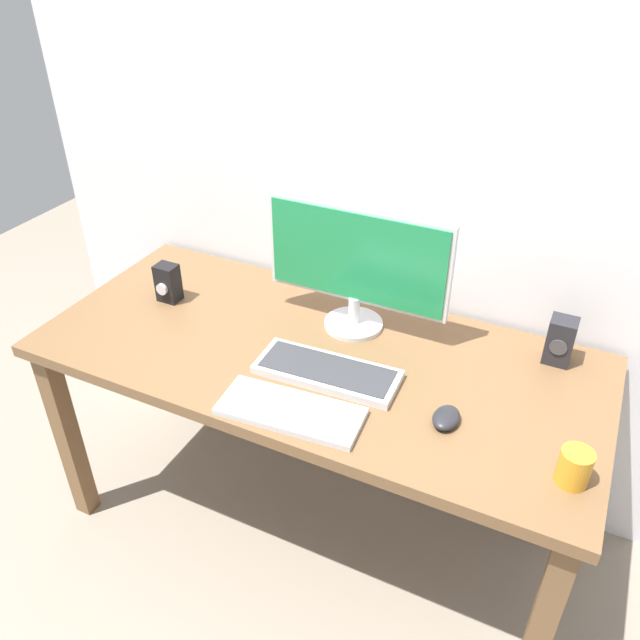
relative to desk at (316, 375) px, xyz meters
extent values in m
plane|color=gray|center=(0.00, 0.00, -0.68)|extent=(6.00, 6.00, 0.00)
cube|color=silver|center=(0.00, 0.43, 0.82)|extent=(2.64, 0.04, 3.00)
cube|color=brown|center=(0.00, 0.00, 0.07)|extent=(1.72, 0.77, 0.04)
cube|color=brown|center=(-0.80, -0.33, -0.32)|extent=(0.06, 0.06, 0.73)
cube|color=brown|center=(0.80, -0.33, -0.32)|extent=(0.06, 0.06, 0.73)
cube|color=brown|center=(-0.80, 0.33, -0.32)|extent=(0.06, 0.06, 0.73)
cube|color=brown|center=(0.80, 0.33, -0.32)|extent=(0.06, 0.06, 0.73)
cylinder|color=silver|center=(0.05, 0.18, 0.10)|extent=(0.19, 0.19, 0.02)
cylinder|color=silver|center=(0.05, 0.18, 0.15)|extent=(0.04, 0.04, 0.09)
cube|color=silver|center=(0.05, 0.19, 0.34)|extent=(0.59, 0.02, 0.31)
cube|color=#1E8C4C|center=(0.05, 0.18, 0.34)|extent=(0.57, 0.01, 0.29)
cube|color=silver|center=(0.08, -0.09, 0.10)|extent=(0.42, 0.18, 0.02)
cube|color=#333338|center=(0.08, -0.09, 0.12)|extent=(0.39, 0.15, 0.00)
cube|color=silver|center=(0.06, -0.28, 0.10)|extent=(0.40, 0.19, 0.02)
cube|color=silver|center=(0.06, -0.28, 0.11)|extent=(0.37, 0.16, 0.00)
ellipsoid|color=#232328|center=(0.45, -0.13, 0.11)|extent=(0.07, 0.10, 0.03)
cube|color=#232328|center=(0.67, 0.27, 0.16)|extent=(0.08, 0.07, 0.15)
cylinder|color=#3F3F44|center=(0.67, 0.24, 0.16)|extent=(0.05, 0.00, 0.05)
cube|color=black|center=(-0.58, 0.05, 0.16)|extent=(0.07, 0.06, 0.13)
cylinder|color=silver|center=(-0.58, 0.02, 0.15)|extent=(0.04, 0.01, 0.04)
cylinder|color=orange|center=(0.77, -0.20, 0.14)|extent=(0.08, 0.08, 0.09)
camera|label=1|loc=(0.70, -1.41, 1.25)|focal=35.86mm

